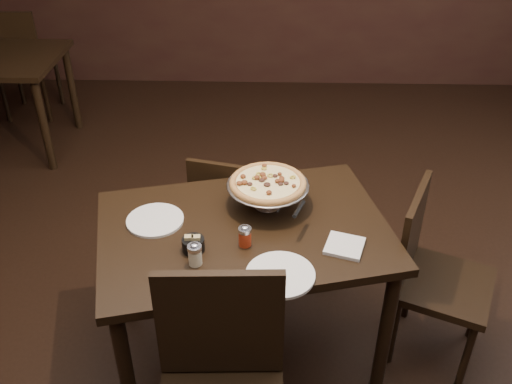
{
  "coord_description": "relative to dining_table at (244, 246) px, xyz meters",
  "views": [
    {
      "loc": [
        0.02,
        -1.94,
        2.27
      ],
      "look_at": [
        -0.04,
        0.08,
        0.93
      ],
      "focal_mm": 40.0,
      "sensor_mm": 36.0,
      "label": 1
    }
  ],
  "objects": [
    {
      "name": "plate_left",
      "position": [
        -0.39,
        0.03,
        0.11
      ],
      "size": [
        0.25,
        0.25,
        0.01
      ],
      "primitive_type": "cylinder",
      "color": "white",
      "rests_on": "dining_table"
    },
    {
      "name": "packet_caddy",
      "position": [
        -0.2,
        -0.16,
        0.13
      ],
      "size": [
        0.09,
        0.09,
        0.07
      ],
      "rotation": [
        0.0,
        0.0,
        0.08
      ],
      "color": "black",
      "rests_on": "dining_table"
    },
    {
      "name": "chair_side",
      "position": [
        0.87,
        0.07,
        -0.18
      ],
      "size": [
        0.55,
        0.55,
        0.9
      ],
      "rotation": [
        0.0,
        0.0,
        1.16
      ],
      "color": "black",
      "rests_on": "ground"
    },
    {
      "name": "dining_table",
      "position": [
        0.0,
        0.0,
        0.0
      ],
      "size": [
        1.41,
        1.1,
        0.78
      ],
      "rotation": [
        0.0,
        0.0,
        0.24
      ],
      "color": "black",
      "rests_on": "ground"
    },
    {
      "name": "pizza_stand",
      "position": [
        0.1,
        0.17,
        0.23
      ],
      "size": [
        0.37,
        0.37,
        0.15
      ],
      "color": "silver",
      "rests_on": "dining_table"
    },
    {
      "name": "serving_spatula",
      "position": [
        0.23,
        -0.03,
        0.22
      ],
      "size": [
        0.14,
        0.14,
        0.02
      ],
      "rotation": [
        0.0,
        0.0,
        -0.35
      ],
      "color": "silver",
      "rests_on": "pizza_stand"
    },
    {
      "name": "plate_near",
      "position": [
        0.16,
        -0.31,
        0.11
      ],
      "size": [
        0.27,
        0.27,
        0.01
      ],
      "primitive_type": "cylinder",
      "color": "white",
      "rests_on": "dining_table"
    },
    {
      "name": "parmesan_shaker",
      "position": [
        -0.18,
        -0.24,
        0.15
      ],
      "size": [
        0.06,
        0.06,
        0.1
      ],
      "color": "beige",
      "rests_on": "dining_table"
    },
    {
      "name": "napkin_stack",
      "position": [
        0.42,
        -0.12,
        0.11
      ],
      "size": [
        0.19,
        0.19,
        0.02
      ],
      "primitive_type": "cube",
      "rotation": [
        0.0,
        0.0,
        -0.31
      ],
      "color": "white",
      "rests_on": "dining_table"
    },
    {
      "name": "pepper_flake_shaker",
      "position": [
        0.01,
        -0.12,
        0.15
      ],
      "size": [
        0.06,
        0.06,
        0.1
      ],
      "color": "maroon",
      "rests_on": "dining_table"
    },
    {
      "name": "bg_chair_far",
      "position": [
        -2.03,
        2.63,
        -0.15
      ],
      "size": [
        0.46,
        0.46,
        0.97
      ],
      "rotation": [
        0.0,
        0.0,
        3.16
      ],
      "color": "black",
      "rests_on": "ground"
    },
    {
      "name": "chair_far",
      "position": [
        -0.09,
        0.54,
        -0.22
      ],
      "size": [
        0.47,
        0.47,
        0.84
      ],
      "rotation": [
        0.0,
        0.0,
        2.91
      ],
      "color": "black",
      "rests_on": "ground"
    },
    {
      "name": "room",
      "position": [
        0.15,
        -0.0,
        0.73
      ],
      "size": [
        6.04,
        7.04,
        2.84
      ],
      "color": "black",
      "rests_on": "ground"
    }
  ]
}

